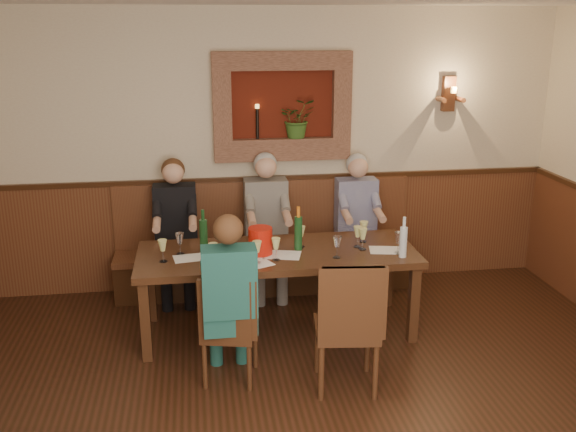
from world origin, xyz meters
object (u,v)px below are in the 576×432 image
object	(u,v)px
person_bench_right	(357,235)
spittoon_bucket	(260,241)
chair_near_left	(230,349)
wine_bottle_green_b	(204,235)
water_bottle	(403,241)
person_bench_mid	(267,238)
person_bench_left	(177,243)
chair_near_right	(346,350)
dining_table	(277,259)
wine_bottle_green_a	(298,232)
person_chair_front	(230,314)
bench	(266,259)

from	to	relation	value
person_bench_right	spittoon_bucket	distance (m)	1.42
chair_near_left	person_bench_right	distance (m)	2.14
wine_bottle_green_b	water_bottle	size ratio (longest dim) A/B	1.08
person_bench_mid	person_bench_left	bearing A→B (deg)	179.94
chair_near_right	chair_near_left	bearing A→B (deg)	171.26
person_bench_left	person_bench_mid	world-z (taller)	person_bench_mid
dining_table	chair_near_right	world-z (taller)	chair_near_right
wine_bottle_green_a	wine_bottle_green_b	xyz separation A→B (m)	(-0.81, 0.06, -0.00)
wine_bottle_green_b	person_bench_left	bearing A→B (deg)	108.69
person_bench_mid	person_bench_right	xyz separation A→B (m)	(0.92, 0.00, -0.02)
person_bench_left	person_bench_mid	xyz separation A→B (m)	(0.89, -0.00, 0.01)
chair_near_right	wine_bottle_green_b	xyz separation A→B (m)	(-1.01, 1.07, 0.60)
dining_table	person_bench_mid	world-z (taller)	person_bench_mid
water_bottle	spittoon_bucket	bearing A→B (deg)	168.12
dining_table	person_bench_mid	size ratio (longest dim) A/B	1.68
person_bench_right	person_chair_front	bearing A→B (deg)	-130.68
person_bench_mid	spittoon_bucket	size ratio (longest dim) A/B	6.14
dining_table	person_chair_front	bearing A→B (deg)	-120.71
bench	chair_near_right	world-z (taller)	bench
spittoon_bucket	wine_bottle_green_a	distance (m)	0.34
person_bench_left	dining_table	bearing A→B (deg)	-43.51
person_chair_front	water_bottle	size ratio (longest dim) A/B	3.89
bench	person_chair_front	distance (m)	1.80
chair_near_right	wine_bottle_green_a	xyz separation A→B (m)	(-0.20, 1.01, 0.61)
person_bench_mid	person_chair_front	distance (m)	1.68
chair_near_right	person_bench_right	world-z (taller)	person_bench_right
wine_bottle_green_b	wine_bottle_green_a	bearing A→B (deg)	-3.93
wine_bottle_green_a	wine_bottle_green_b	size ratio (longest dim) A/B	1.02
person_chair_front	spittoon_bucket	world-z (taller)	person_chair_front
dining_table	wine_bottle_green_b	world-z (taller)	wine_bottle_green_b
bench	person_chair_front	xyz separation A→B (m)	(-0.46, -1.72, 0.23)
chair_near_right	person_chair_front	bearing A→B (deg)	172.60
person_bench_right	dining_table	bearing A→B (deg)	-137.89
dining_table	person_bench_mid	xyz separation A→B (m)	(0.01, 0.84, -0.08)
person_bench_right	spittoon_bucket	world-z (taller)	person_bench_right
person_chair_front	wine_bottle_green_b	xyz separation A→B (m)	(-0.16, 0.86, 0.34)
wine_bottle_green_b	water_bottle	bearing A→B (deg)	-12.42
person_bench_mid	person_chair_front	world-z (taller)	person_bench_mid
bench	water_bottle	xyz separation A→B (m)	(1.03, -1.23, 0.56)
person_bench_left	person_bench_right	size ratio (longest dim) A/B	1.00
chair_near_left	person_bench_left	world-z (taller)	person_bench_left
dining_table	chair_near_left	size ratio (longest dim) A/B	2.70
wine_bottle_green_a	person_chair_front	bearing A→B (deg)	-129.00
chair_near_left	spittoon_bucket	bearing A→B (deg)	79.33
dining_table	wine_bottle_green_a	world-z (taller)	wine_bottle_green_a
person_bench_left	chair_near_right	bearing A→B (deg)	-55.31
dining_table	person_bench_right	bearing A→B (deg)	42.11
wine_bottle_green_a	person_bench_mid	bearing A→B (deg)	102.41
chair_near_left	person_bench_right	world-z (taller)	person_bench_right
chair_near_right	person_bench_mid	bearing A→B (deg)	108.26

